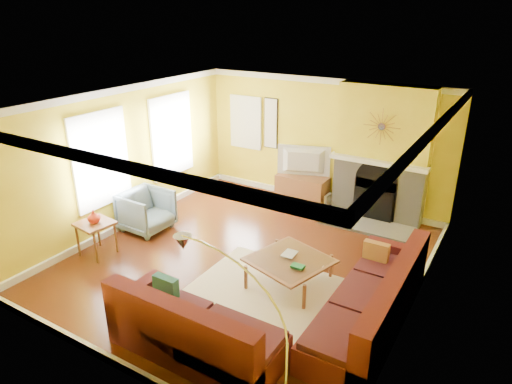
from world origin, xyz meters
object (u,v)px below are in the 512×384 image
Objects in this scene: coffee_table at (289,271)px; sectional_sofa at (281,283)px; side_table at (97,238)px; armchair at (146,211)px; media_console at (302,189)px; arc_lamp at (238,341)px.

sectional_sofa is at bearing -72.21° from coffee_table.
armchair is at bearing 86.52° from side_table.
coffee_table is 1.25× the size of armchair.
armchair is at bearing -125.61° from media_console.
side_table is at bearing 177.98° from armchair.
armchair is 0.44× the size of arc_lamp.
arc_lamp is at bearing -70.56° from media_console.
sectional_sofa is 5.73× the size of side_table.
armchair is (-3.20, 0.23, 0.18)m from coffee_table.
coffee_table is (-0.21, 0.67, -0.23)m from sectional_sofa.
sectional_sofa is 1.98m from arc_lamp.
armchair is 4.81m from arc_lamp.
armchair is at bearing 175.90° from coffee_table.
arc_lamp is at bearing -74.95° from sectional_sofa.
armchair is (-3.42, 0.90, -0.05)m from sectional_sofa.
arc_lamp is (0.71, -2.51, 0.77)m from coffee_table.
side_table is at bearing 158.26° from arc_lamp.
side_table is 4.34m from arc_lamp.
sectional_sofa reaches higher than coffee_table.
sectional_sofa is 3.13× the size of media_console.
arc_lamp is (3.91, -2.74, 0.59)m from armchair.
armchair reaches higher than media_console.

